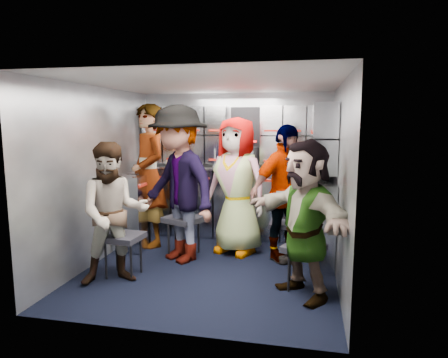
% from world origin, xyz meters
% --- Properties ---
extents(floor, '(3.00, 3.00, 0.00)m').
position_xyz_m(floor, '(0.00, 0.00, 0.00)').
color(floor, black).
rests_on(floor, ground).
extents(wall_back, '(2.80, 0.04, 2.10)m').
position_xyz_m(wall_back, '(0.00, 1.50, 1.05)').
color(wall_back, gray).
rests_on(wall_back, ground).
extents(wall_left, '(0.04, 3.00, 2.10)m').
position_xyz_m(wall_left, '(-1.40, 0.00, 1.05)').
color(wall_left, gray).
rests_on(wall_left, ground).
extents(wall_right, '(0.04, 3.00, 2.10)m').
position_xyz_m(wall_right, '(1.40, 0.00, 1.05)').
color(wall_right, gray).
rests_on(wall_right, ground).
extents(ceiling, '(2.80, 3.00, 0.02)m').
position_xyz_m(ceiling, '(0.00, 0.00, 2.10)').
color(ceiling, silver).
rests_on(ceiling, wall_back).
extents(cart_bank_back, '(2.68, 0.38, 0.99)m').
position_xyz_m(cart_bank_back, '(0.00, 1.29, 0.49)').
color(cart_bank_back, '#9CA1AB').
rests_on(cart_bank_back, ground).
extents(cart_bank_left, '(0.38, 0.76, 0.99)m').
position_xyz_m(cart_bank_left, '(-1.19, 0.56, 0.49)').
color(cart_bank_left, '#9CA1AB').
rests_on(cart_bank_left, ground).
extents(counter, '(2.68, 0.42, 0.03)m').
position_xyz_m(counter, '(0.00, 1.29, 1.01)').
color(counter, '#ACAFB4').
rests_on(counter, cart_bank_back).
extents(locker_bank_back, '(2.68, 0.28, 0.82)m').
position_xyz_m(locker_bank_back, '(0.00, 1.35, 1.49)').
color(locker_bank_back, '#9CA1AB').
rests_on(locker_bank_back, wall_back).
extents(locker_bank_right, '(0.28, 1.00, 0.82)m').
position_xyz_m(locker_bank_right, '(1.25, 0.70, 1.49)').
color(locker_bank_right, '#9CA1AB').
rests_on(locker_bank_right, wall_right).
extents(right_cabinet, '(0.28, 1.20, 1.00)m').
position_xyz_m(right_cabinet, '(1.25, 0.60, 0.50)').
color(right_cabinet, '#9CA1AB').
rests_on(right_cabinet, ground).
extents(coffee_niche, '(0.46, 0.16, 0.84)m').
position_xyz_m(coffee_niche, '(0.18, 1.41, 1.47)').
color(coffee_niche, black).
rests_on(coffee_niche, wall_back).
extents(red_latch_strip, '(2.60, 0.02, 0.03)m').
position_xyz_m(red_latch_strip, '(0.00, 1.09, 0.88)').
color(red_latch_strip, maroon).
rests_on(red_latch_strip, cart_bank_back).
extents(jump_seat_near_left, '(0.43, 0.41, 0.47)m').
position_xyz_m(jump_seat_near_left, '(-0.89, -0.45, 0.42)').
color(jump_seat_near_left, black).
rests_on(jump_seat_near_left, ground).
extents(jump_seat_mid_left, '(0.55, 0.54, 0.50)m').
position_xyz_m(jump_seat_mid_left, '(-0.45, 0.34, 0.44)').
color(jump_seat_mid_left, black).
rests_on(jump_seat_mid_left, ground).
extents(jump_seat_center, '(0.51, 0.50, 0.50)m').
position_xyz_m(jump_seat_center, '(0.18, 0.79, 0.44)').
color(jump_seat_center, black).
rests_on(jump_seat_center, ground).
extents(jump_seat_mid_right, '(0.37, 0.35, 0.42)m').
position_xyz_m(jump_seat_mid_right, '(0.79, 0.63, 0.37)').
color(jump_seat_mid_right, black).
rests_on(jump_seat_mid_right, ground).
extents(jump_seat_near_right, '(0.49, 0.48, 0.45)m').
position_xyz_m(jump_seat_near_right, '(1.05, -0.38, 0.40)').
color(jump_seat_near_right, black).
rests_on(jump_seat_near_right, ground).
extents(attendant_standing, '(0.82, 0.82, 1.92)m').
position_xyz_m(attendant_standing, '(-1.04, 0.68, 0.96)').
color(attendant_standing, black).
rests_on(attendant_standing, ground).
extents(attendant_arc_a, '(0.90, 0.84, 1.48)m').
position_xyz_m(attendant_arc_a, '(-0.89, -0.63, 0.74)').
color(attendant_arc_a, black).
rests_on(attendant_arc_a, ground).
extents(attendant_arc_b, '(1.39, 1.27, 1.88)m').
position_xyz_m(attendant_arc_b, '(-0.45, 0.16, 0.94)').
color(attendant_arc_b, black).
rests_on(attendant_arc_b, ground).
extents(attendant_arc_c, '(0.99, 0.82, 1.74)m').
position_xyz_m(attendant_arc_c, '(0.18, 0.61, 0.87)').
color(attendant_arc_c, black).
rests_on(attendant_arc_c, ground).
extents(attendant_arc_d, '(0.98, 0.97, 1.66)m').
position_xyz_m(attendant_arc_d, '(0.79, 0.45, 0.83)').
color(attendant_arc_d, black).
rests_on(attendant_arc_d, ground).
extents(attendant_arc_e, '(1.24, 1.39, 1.53)m').
position_xyz_m(attendant_arc_e, '(1.05, -0.56, 0.77)').
color(attendant_arc_e, black).
rests_on(attendant_arc_e, ground).
extents(bottle_left, '(0.07, 0.07, 0.23)m').
position_xyz_m(bottle_left, '(-0.85, 1.24, 1.14)').
color(bottle_left, white).
rests_on(bottle_left, counter).
extents(bottle_mid, '(0.06, 0.06, 0.27)m').
position_xyz_m(bottle_mid, '(-0.24, 1.24, 1.17)').
color(bottle_mid, white).
rests_on(bottle_mid, counter).
extents(bottle_right, '(0.07, 0.07, 0.27)m').
position_xyz_m(bottle_right, '(0.27, 1.24, 1.17)').
color(bottle_right, white).
rests_on(bottle_right, counter).
extents(cup_left, '(0.08, 0.08, 0.09)m').
position_xyz_m(cup_left, '(-0.95, 1.23, 1.07)').
color(cup_left, '#C4AF8A').
rests_on(cup_left, counter).
extents(cup_right, '(0.09, 0.09, 0.10)m').
position_xyz_m(cup_right, '(0.92, 1.23, 1.08)').
color(cup_right, '#C4AF8A').
rests_on(cup_right, counter).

